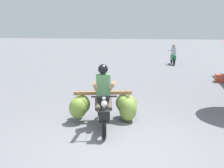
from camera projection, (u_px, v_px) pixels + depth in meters
The scene contains 4 objects.
ground_plane at pixel (119, 147), 5.21m from camera, with size 120.00×120.00×0.00m, color slate.
motorbike_main_loaded at pixel (107, 105), 6.50m from camera, with size 1.80×1.93×1.58m.
motorbike_distant_ahead_left at pixel (173, 56), 17.25m from camera, with size 0.51×1.62×1.40m.
produce_crate at pixel (222, 78), 11.57m from camera, with size 0.56×0.40×0.36m, color #CC4C38.
Camera 1 is at (0.87, -4.74, 2.38)m, focal length 40.22 mm.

